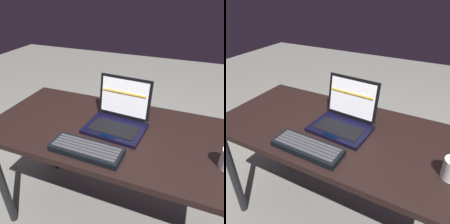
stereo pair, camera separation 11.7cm
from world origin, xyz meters
TOP-DOWN VIEW (x-y plane):
  - ground_plane at (0.00, 0.00)m, footprint 8.00×8.00m
  - desk at (0.00, 0.00)m, footprint 1.51×0.66m
  - laptop_front at (-0.05, 0.03)m, footprint 0.33×0.28m
  - external_keyboard at (-0.11, -0.22)m, footprint 0.35×0.13m

SIDE VIEW (x-z plane):
  - ground_plane at x=0.00m, z-range 0.00..0.00m
  - desk at x=0.00m, z-range 0.29..1.04m
  - external_keyboard at x=-0.11m, z-range 0.75..0.78m
  - laptop_front at x=-0.05m, z-range 0.67..0.93m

